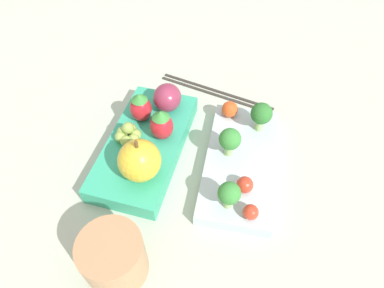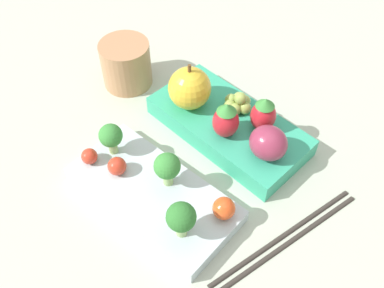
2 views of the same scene
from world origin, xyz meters
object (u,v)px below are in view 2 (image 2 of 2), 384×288
at_px(bento_box_fruit, 226,124).
at_px(broccoli_floret_2, 167,167).
at_px(strawberry_0, 263,114).
at_px(broccoli_floret_0, 111,136).
at_px(grape_cluster, 238,103).
at_px(cherry_tomato_2, 89,156).
at_px(plum, 268,143).
at_px(bento_box_savoury, 153,194).
at_px(cherry_tomato_1, 224,208).
at_px(chopsticks_pair, 286,239).
at_px(strawberry_1, 226,120).
at_px(drinking_cup, 126,64).
at_px(broccoli_floret_1, 181,218).
at_px(apple, 190,88).
at_px(cherry_tomato_0, 117,166).

distance_m(bento_box_fruit, broccoli_floret_2, 0.13).
bearing_deg(strawberry_0, broccoli_floret_0, 51.83).
bearing_deg(grape_cluster, cherry_tomato_2, 65.91).
relative_size(plum, grape_cluster, 1.18).
bearing_deg(bento_box_savoury, bento_box_fruit, -88.25).
distance_m(strawberry_0, grape_cluster, 0.05).
relative_size(cherry_tomato_1, chopsticks_pair, 0.13).
relative_size(strawberry_1, drinking_cup, 0.71).
distance_m(broccoli_floret_1, strawberry_0, 0.18).
bearing_deg(plum, drinking_cup, 0.41).
bearing_deg(chopsticks_pair, bento_box_fruit, -28.37).
bearing_deg(strawberry_1, apple, -8.52).
bearing_deg(strawberry_1, broccoli_floret_2, 86.86).
bearing_deg(broccoli_floret_0, chopsticks_pair, -167.29).
height_order(bento_box_fruit, cherry_tomato_1, cherry_tomato_1).
bearing_deg(broccoli_floret_0, cherry_tomato_0, 147.19).
bearing_deg(bento_box_fruit, cherry_tomato_2, 63.22).
distance_m(cherry_tomato_2, chopsticks_pair, 0.25).
distance_m(cherry_tomato_1, apple, 0.18).
bearing_deg(cherry_tomato_0, broccoli_floret_0, -32.81).
bearing_deg(strawberry_1, grape_cluster, -71.54).
bearing_deg(bento_box_savoury, strawberry_1, -95.63).
distance_m(bento_box_savoury, strawberry_0, 0.17).
xyz_separation_m(strawberry_1, plum, (-0.06, -0.01, -0.00)).
distance_m(bento_box_savoury, cherry_tomato_2, 0.09).
relative_size(cherry_tomato_2, chopsticks_pair, 0.10).
bearing_deg(chopsticks_pair, bento_box_savoury, 21.87).
bearing_deg(strawberry_0, broccoli_floret_1, 97.47).
height_order(bento_box_fruit, cherry_tomato_0, cherry_tomato_0).
xyz_separation_m(broccoli_floret_1, broccoli_floret_2, (0.06, -0.04, -0.00)).
bearing_deg(broccoli_floret_0, plum, -141.78).
bearing_deg(bento_box_fruit, cherry_tomato_1, 127.37).
xyz_separation_m(bento_box_savoury, strawberry_1, (-0.01, -0.12, 0.04)).
height_order(broccoli_floret_1, cherry_tomato_0, broccoli_floret_1).
bearing_deg(bento_box_fruit, plum, 167.29).
distance_m(cherry_tomato_2, strawberry_0, 0.22).
bearing_deg(apple, bento_box_savoury, 114.15).
distance_m(drinking_cup, chopsticks_pair, 0.34).
height_order(cherry_tomato_0, cherry_tomato_1, cherry_tomato_1).
height_order(plum, drinking_cup, plum).
relative_size(bento_box_fruit, strawberry_0, 4.39).
height_order(apple, strawberry_0, apple).
bearing_deg(broccoli_floret_1, strawberry_0, -82.53).
bearing_deg(bento_box_fruit, broccoli_floret_1, 112.71).
bearing_deg(bento_box_savoury, drinking_cup, -34.80).
xyz_separation_m(broccoli_floret_0, broccoli_floret_1, (-0.14, 0.03, 0.00)).
distance_m(broccoli_floret_0, strawberry_0, 0.19).
height_order(cherry_tomato_0, drinking_cup, drinking_cup).
bearing_deg(plum, strawberry_1, 6.95).
distance_m(cherry_tomato_0, drinking_cup, 0.19).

